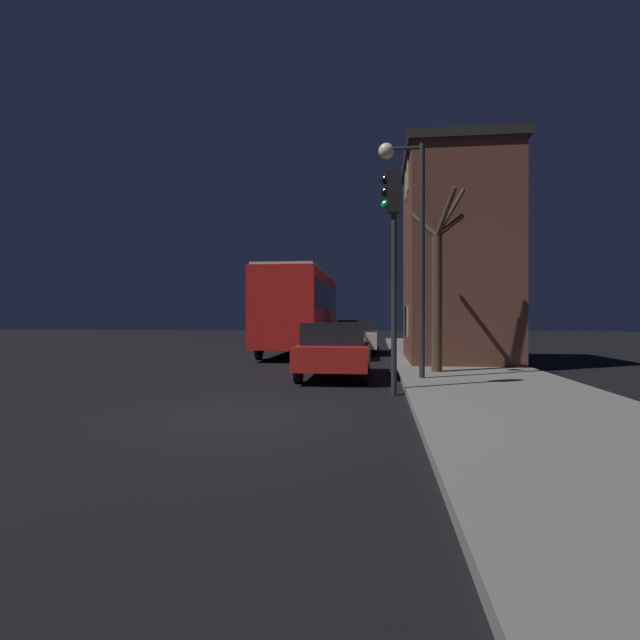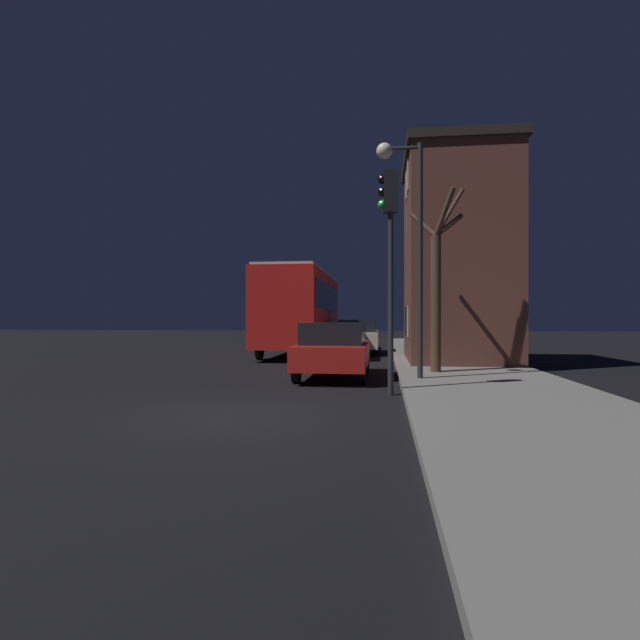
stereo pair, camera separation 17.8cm
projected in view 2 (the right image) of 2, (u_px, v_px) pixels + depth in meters
ground_plane at (233, 413)px, 8.66m from camera, size 120.00×120.00×0.00m
sidewalk at (538, 416)px, 8.03m from camera, size 4.11×60.00×0.15m
brick_building at (457, 257)px, 18.09m from camera, size 3.78×5.50×7.47m
streetlamp at (407, 218)px, 12.63m from camera, size 1.17×0.41×5.99m
traffic_light at (389, 235)px, 10.71m from camera, size 0.43×0.24×4.83m
bare_tree at (437, 284)px, 14.12m from camera, size 1.58×1.34×5.23m
bus at (301, 306)px, 23.03m from camera, size 2.55×9.73×3.77m
car_near_lane at (334, 349)px, 13.94m from camera, size 1.86×4.34×1.54m
car_mid_lane at (358, 336)px, 23.60m from camera, size 1.90×4.42×1.59m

